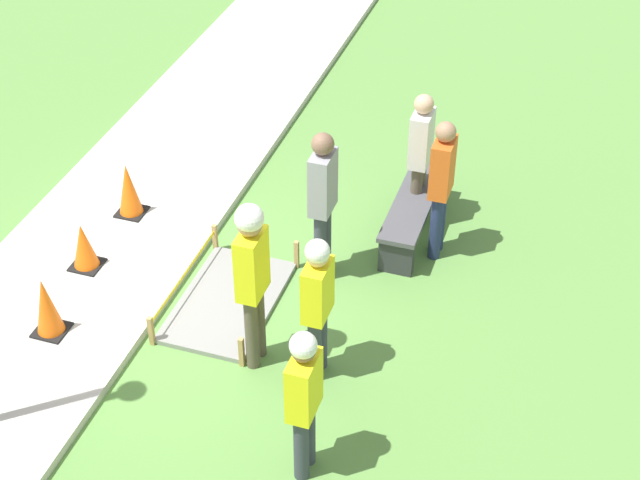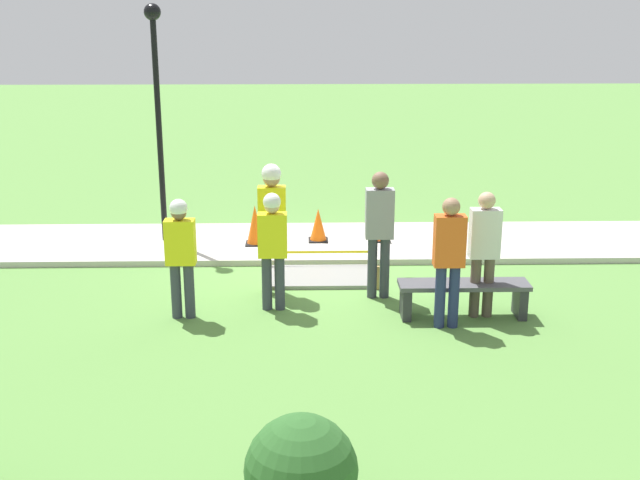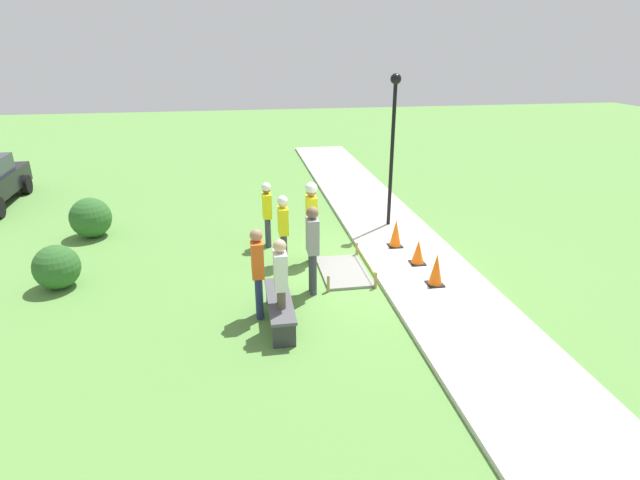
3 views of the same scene
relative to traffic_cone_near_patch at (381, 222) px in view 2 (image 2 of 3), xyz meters
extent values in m
plane|color=#5B8E42|center=(1.15, 1.10, -0.44)|extent=(60.00, 60.00, 0.00)
cube|color=#BCB7AD|center=(1.15, -0.05, -0.39)|extent=(28.00, 2.29, 0.10)
cube|color=gray|center=(1.10, 1.73, -0.41)|extent=(1.69, 1.02, 0.06)
cube|color=tan|center=(0.25, 1.22, -0.26)|extent=(0.05, 0.05, 0.37)
cube|color=tan|center=(1.94, 1.22, -0.26)|extent=(0.05, 0.05, 0.37)
cube|color=tan|center=(0.25, 2.24, -0.26)|extent=(0.05, 0.05, 0.37)
cube|color=tan|center=(1.94, 2.24, -0.26)|extent=(0.05, 0.05, 0.37)
cube|color=yellow|center=(1.10, 1.22, -0.17)|extent=(1.69, 0.00, 0.04)
cube|color=black|center=(0.00, 0.00, -0.33)|extent=(0.34, 0.34, 0.02)
cone|color=orange|center=(0.00, 0.00, 0.02)|extent=(0.29, 0.29, 0.67)
cube|color=black|center=(1.10, -0.01, -0.33)|extent=(0.34, 0.34, 0.02)
cone|color=orange|center=(1.10, -0.01, -0.04)|extent=(0.29, 0.29, 0.55)
cube|color=black|center=(2.19, 0.18, -0.33)|extent=(0.34, 0.34, 0.02)
cone|color=orange|center=(2.19, 0.18, 0.02)|extent=(0.29, 0.29, 0.67)
cube|color=#2D2D33|center=(-1.60, 3.34, -0.23)|extent=(0.12, 0.40, 0.43)
cube|color=#2D2D33|center=(-0.03, 3.34, -0.23)|extent=(0.12, 0.40, 0.43)
cube|color=#4C4C51|center=(-0.82, 3.34, 0.02)|extent=(1.77, 0.44, 0.06)
cylinder|color=#383D47|center=(2.91, 3.28, -0.06)|extent=(0.14, 0.14, 0.77)
cylinder|color=#383D47|center=(3.09, 3.28, -0.06)|extent=(0.14, 0.14, 0.77)
cube|color=yellow|center=(3.00, 3.28, 0.63)|extent=(0.40, 0.22, 0.61)
sphere|color=brown|center=(3.00, 3.28, 1.04)|extent=(0.21, 0.21, 0.21)
sphere|color=white|center=(3.00, 3.28, 1.10)|extent=(0.24, 0.24, 0.24)
cylinder|color=brown|center=(1.72, 2.34, 0.01)|extent=(0.14, 0.14, 0.90)
cylinder|color=brown|center=(1.90, 2.34, 0.01)|extent=(0.14, 0.14, 0.90)
cube|color=yellow|center=(1.81, 2.34, 0.81)|extent=(0.40, 0.22, 0.71)
sphere|color=#A37A5B|center=(1.81, 2.34, 1.29)|extent=(0.24, 0.24, 0.24)
sphere|color=white|center=(1.81, 2.34, 1.36)|extent=(0.28, 0.28, 0.28)
cylinder|color=#383D47|center=(1.69, 3.00, -0.06)|extent=(0.14, 0.14, 0.78)
cylinder|color=#383D47|center=(1.87, 3.00, -0.06)|extent=(0.14, 0.14, 0.78)
cube|color=yellow|center=(1.78, 3.00, 0.64)|extent=(0.40, 0.22, 0.61)
sphere|color=tan|center=(1.78, 3.00, 1.05)|extent=(0.21, 0.21, 0.21)
sphere|color=white|center=(1.78, 3.00, 1.11)|extent=(0.24, 0.24, 0.24)
cylinder|color=navy|center=(-0.62, 3.69, -0.02)|extent=(0.14, 0.14, 0.86)
cylinder|color=navy|center=(-0.44, 3.69, -0.02)|extent=(0.14, 0.14, 0.86)
cube|color=#E55B1E|center=(-0.53, 3.69, 0.75)|extent=(0.40, 0.22, 0.68)
sphere|color=#A37A5B|center=(-0.53, 3.69, 1.20)|extent=(0.23, 0.23, 0.23)
cylinder|color=brown|center=(-1.15, 3.33, -0.02)|extent=(0.14, 0.14, 0.85)
cylinder|color=brown|center=(-0.97, 3.33, -0.02)|extent=(0.14, 0.14, 0.85)
cube|color=silver|center=(-1.06, 3.33, 0.74)|extent=(0.40, 0.22, 0.67)
sphere|color=tan|center=(-1.06, 3.33, 1.19)|extent=(0.23, 0.23, 0.23)
cylinder|color=#383D47|center=(0.18, 2.56, 0.01)|extent=(0.14, 0.14, 0.91)
cylinder|color=#383D47|center=(0.36, 2.56, 0.01)|extent=(0.14, 0.14, 0.91)
cube|color=gray|center=(0.27, 2.56, 0.82)|extent=(0.40, 0.22, 0.72)
sphere|color=brown|center=(0.27, 2.56, 1.30)|extent=(0.25, 0.25, 0.25)
cylinder|color=black|center=(3.81, -0.14, 1.55)|extent=(0.10, 0.10, 3.79)
sphere|color=black|center=(3.81, -0.14, 3.54)|extent=(0.28, 0.28, 0.28)
sphere|color=#2D6028|center=(1.39, 7.80, 0.03)|extent=(0.94, 0.94, 0.94)
camera|label=1|loc=(8.55, 5.25, 6.69)|focal=55.00mm
camera|label=2|loc=(1.37, 13.54, 3.71)|focal=45.00mm
camera|label=3|loc=(-8.87, 3.95, 4.38)|focal=28.00mm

